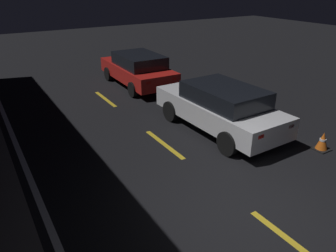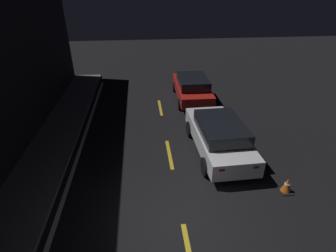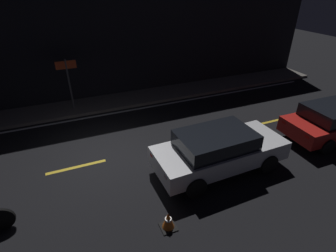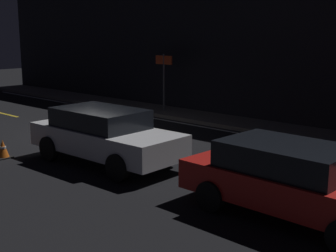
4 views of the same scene
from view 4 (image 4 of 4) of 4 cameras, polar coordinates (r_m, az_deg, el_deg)
ground_plane at (r=16.50m, az=-10.10°, el=-0.84°), size 56.00×56.00×0.00m
raised_curb at (r=19.69m, az=1.09°, el=1.53°), size 28.00×1.86×0.14m
building_front at (r=20.21m, az=3.20°, el=10.74°), size 28.00×0.30×6.43m
lane_dash_b at (r=21.09m, az=-19.17°, el=1.37°), size 2.00×0.14×0.01m
lane_dash_c at (r=17.30m, az=-12.10°, el=-0.34°), size 2.00×0.14×0.01m
lane_dash_d at (r=13.93m, az=-1.36°, el=-2.94°), size 2.00×0.14×0.01m
lane_dash_e at (r=11.38m, az=15.22°, el=-6.68°), size 2.00×0.14×0.01m
lane_solid_kerb at (r=18.85m, az=-1.31°, el=0.88°), size 25.20×0.14×0.01m
sedan_white at (r=12.52m, az=-7.77°, el=-1.01°), size 4.48×1.97×1.46m
taxi_red at (r=9.12m, az=15.00°, el=-6.29°), size 4.40×1.96×1.41m
traffic_cone_near at (r=13.81m, az=-19.48°, el=-2.67°), size 0.42×0.42×0.52m
shop_sign at (r=19.77m, az=-0.50°, el=6.72°), size 0.90×0.08×2.40m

